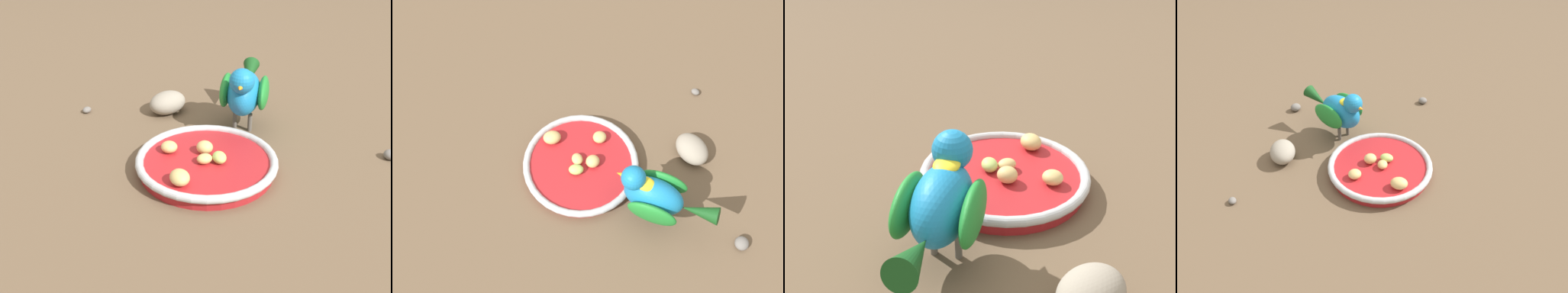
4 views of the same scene
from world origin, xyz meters
The scene contains 11 objects.
ground_plane centered at (0.00, 0.00, 0.00)m, with size 4.00×4.00×0.00m, color brown.
feeding_bowl centered at (-0.02, 0.03, 0.01)m, with size 0.23×0.23×0.03m.
apple_piece_0 centered at (-0.04, 0.04, 0.03)m, with size 0.03×0.02×0.02m, color #B2CC66.
apple_piece_1 centered at (-0.03, 0.01, 0.03)m, with size 0.03×0.03×0.02m, color tan.
apple_piece_2 centered at (-0.01, 0.03, 0.03)m, with size 0.03×0.02×0.02m, color tan.
apple_piece_3 centered at (0.02, -0.03, 0.03)m, with size 0.03×0.03×0.02m, color tan.
apple_piece_4 centered at (0.05, 0.06, 0.03)m, with size 0.04×0.03×0.02m, color tan.
parrot centered at (-0.16, -0.06, 0.08)m, with size 0.16×0.16×0.13m.
rock_large centered at (-0.08, -0.19, 0.02)m, with size 0.08×0.06×0.04m, color gray.
pebble_1 centered at (-0.28, -0.18, 0.01)m, with size 0.03×0.03×0.02m, color slate.
pebble_2 centered at (0.06, -0.28, 0.01)m, with size 0.02×0.02×0.01m, color slate.
Camera 2 is at (-0.43, 0.18, 0.81)m, focal length 41.82 mm.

